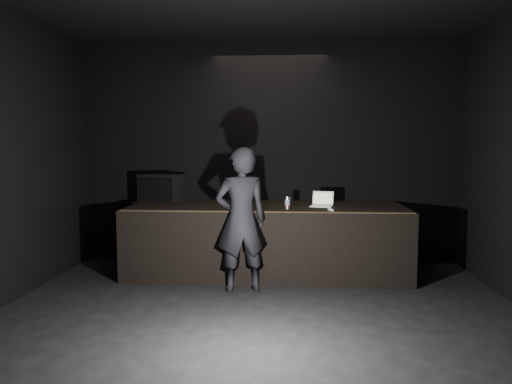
{
  "coord_description": "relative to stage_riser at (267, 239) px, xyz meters",
  "views": [
    {
      "loc": [
        0.34,
        -4.53,
        1.87
      ],
      "look_at": [
        -0.13,
        2.3,
        1.24
      ],
      "focal_mm": 35.0,
      "sensor_mm": 36.0,
      "label": 1
    }
  ],
  "objects": [
    {
      "name": "ground",
      "position": [
        0.0,
        -2.73,
        -0.5
      ],
      "size": [
        7.0,
        7.0,
        0.0
      ],
      "primitive_type": "plane",
      "color": "black",
      "rests_on": "ground"
    },
    {
      "name": "room_walls",
      "position": [
        0.0,
        -2.73,
        1.52
      ],
      "size": [
        6.1,
        7.1,
        3.52
      ],
      "color": "black",
      "rests_on": "ground"
    },
    {
      "name": "stage_riser",
      "position": [
        0.0,
        0.0,
        0.0
      ],
      "size": [
        4.0,
        1.5,
        1.0
      ],
      "primitive_type": "cube",
      "color": "black",
      "rests_on": "ground"
    },
    {
      "name": "riser_lip",
      "position": [
        0.0,
        -0.71,
        0.51
      ],
      "size": [
        3.92,
        0.1,
        0.01
      ],
      "primitive_type": "cube",
      "color": "brown",
      "rests_on": "stage_riser"
    },
    {
      "name": "stage_monitor",
      "position": [
        -1.67,
        0.41,
        0.71
      ],
      "size": [
        0.73,
        0.6,
        0.43
      ],
      "rotation": [
        0.0,
        0.0,
        -0.24
      ],
      "color": "black",
      "rests_on": "stage_riser"
    },
    {
      "name": "cable",
      "position": [
        -1.61,
        0.08,
        0.51
      ],
      "size": [
        0.95,
        0.16,
        0.02
      ],
      "primitive_type": "cylinder",
      "rotation": [
        0.0,
        1.57,
        -0.15
      ],
      "color": "black",
      "rests_on": "stage_riser"
    },
    {
      "name": "laptop",
      "position": [
        0.8,
        -0.01,
        0.55
      ],
      "size": [
        0.36,
        0.34,
        0.21
      ],
      "rotation": [
        0.0,
        0.0,
        -0.23
      ],
      "color": "white",
      "rests_on": "stage_riser"
    },
    {
      "name": "beer_can",
      "position": [
        0.3,
        -0.37,
        0.59
      ],
      "size": [
        0.07,
        0.07,
        0.17
      ],
      "color": "silver",
      "rests_on": "stage_riser"
    },
    {
      "name": "plastic_cup",
      "position": [
        -0.24,
        0.09,
        0.55
      ],
      "size": [
        0.08,
        0.08,
        0.1
      ],
      "primitive_type": "cylinder",
      "color": "white",
      "rests_on": "stage_riser"
    },
    {
      "name": "wii_remote",
      "position": [
        0.88,
        -0.55,
        0.51
      ],
      "size": [
        0.06,
        0.16,
        0.03
      ],
      "primitive_type": "cube",
      "rotation": [
        0.0,
        0.0,
        0.17
      ],
      "color": "white",
      "rests_on": "stage_riser"
    },
    {
      "name": "person",
      "position": [
        -0.28,
        -0.95,
        0.43
      ],
      "size": [
        0.78,
        0.62,
        1.86
      ],
      "primitive_type": "imported",
      "rotation": [
        0.0,
        0.0,
        3.44
      ],
      "color": "black",
      "rests_on": "ground"
    }
  ]
}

